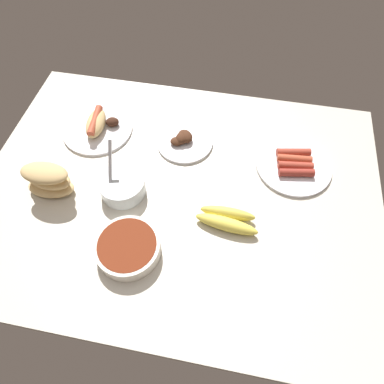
% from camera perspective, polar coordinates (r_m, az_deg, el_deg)
% --- Properties ---
extents(ground_plane, '(1.20, 0.90, 0.03)m').
position_cam_1_polar(ground_plane, '(1.03, -2.30, -0.10)').
color(ground_plane, beige).
extents(plate_grilled_meat, '(0.19, 0.19, 0.04)m').
position_cam_1_polar(plate_grilled_meat, '(1.12, -1.36, 8.71)').
color(plate_grilled_meat, white).
rests_on(plate_grilled_meat, ground_plane).
extents(bread_stack, '(0.15, 0.09, 0.11)m').
position_cam_1_polar(bread_stack, '(1.05, -23.17, 1.94)').
color(bread_stack, '#DBB77A').
rests_on(bread_stack, ground_plane).
extents(banana_bunch, '(0.18, 0.08, 0.04)m').
position_cam_1_polar(banana_bunch, '(0.94, 5.93, -4.60)').
color(banana_bunch, '#E5D14C').
rests_on(banana_bunch, ground_plane).
extents(bowl_coleslaw, '(0.13, 0.14, 0.15)m').
position_cam_1_polar(bowl_coleslaw, '(1.01, -11.73, 1.13)').
color(bowl_coleslaw, silver).
rests_on(bowl_coleslaw, ground_plane).
extents(bowl_chili, '(0.17, 0.17, 0.04)m').
position_cam_1_polar(bowl_chili, '(0.91, -10.79, -9.19)').
color(bowl_chili, white).
rests_on(bowl_chili, ground_plane).
extents(plate_sausages, '(0.24, 0.24, 0.03)m').
position_cam_1_polar(plate_sausages, '(1.10, 16.85, 4.46)').
color(plate_sausages, white).
rests_on(plate_sausages, ground_plane).
extents(plate_hotdog_assembled, '(0.23, 0.23, 0.06)m').
position_cam_1_polar(plate_hotdog_assembled, '(1.19, -15.67, 10.69)').
color(plate_hotdog_assembled, white).
rests_on(plate_hotdog_assembled, ground_plane).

